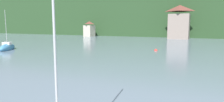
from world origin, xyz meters
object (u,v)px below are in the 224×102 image
object	(u,v)px
shore_building_westcentral	(179,23)
sailboat_far_5	(7,48)
shore_building_west	(89,29)
mooring_buoy_near	(156,51)

from	to	relation	value
shore_building_westcentral	sailboat_far_5	xyz separation A→B (m)	(-24.48, -44.38, -4.92)
shore_building_west	shore_building_westcentral	distance (m)	34.06
sailboat_far_5	mooring_buoy_near	distance (m)	26.76
sailboat_far_5	mooring_buoy_near	bearing A→B (deg)	-100.24
mooring_buoy_near	sailboat_far_5	bearing A→B (deg)	-157.34
shore_building_west	sailboat_far_5	size ratio (longest dim) A/B	0.79
sailboat_far_5	shore_building_west	bearing A→B (deg)	-20.60
shore_building_westcentral	sailboat_far_5	world-z (taller)	shore_building_westcentral
shore_building_west	sailboat_far_5	world-z (taller)	sailboat_far_5
shore_building_west	shore_building_westcentral	size ratio (longest dim) A/B	0.55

